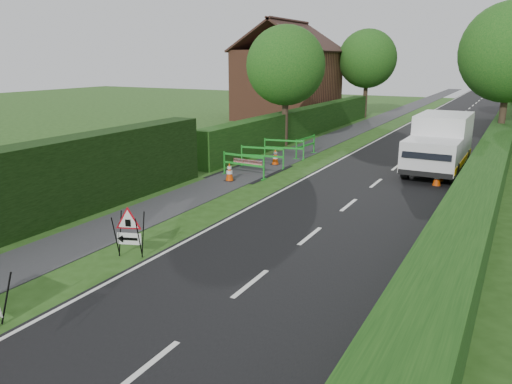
% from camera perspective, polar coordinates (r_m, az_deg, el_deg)
% --- Properties ---
extents(ground, '(120.00, 120.00, 0.00)m').
position_cam_1_polar(ground, '(11.95, -13.73, -9.58)').
color(ground, '#224513').
rests_on(ground, ground).
extents(road_surface, '(6.00, 90.00, 0.02)m').
position_cam_1_polar(road_surface, '(43.53, 21.69, 7.56)').
color(road_surface, black).
rests_on(road_surface, ground).
extents(footpath, '(2.00, 90.00, 0.02)m').
position_cam_1_polar(footpath, '(44.49, 14.61, 8.28)').
color(footpath, '#2D2D30').
rests_on(footpath, ground).
extents(hedge_west_far, '(1.00, 24.00, 1.80)m').
position_cam_1_polar(hedge_west_far, '(32.82, 5.62, 6.42)').
color(hedge_west_far, '#14380F').
rests_on(hedge_west_far, ground).
extents(hedge_east, '(1.20, 50.00, 1.50)m').
position_cam_1_polar(hedge_east, '(24.48, 25.40, 2.06)').
color(hedge_east, '#14380F').
rests_on(hedge_east, ground).
extents(house_west, '(7.50, 7.40, 7.88)m').
position_cam_1_polar(house_west, '(41.83, 3.61, 12.30)').
color(house_west, brown).
rests_on(house_west, ground).
extents(tree_nw, '(4.40, 4.40, 6.70)m').
position_cam_1_polar(tree_nw, '(28.63, 3.42, 14.21)').
color(tree_nw, '#2D2116').
rests_on(tree_nw, ground).
extents(tree_ne, '(5.20, 5.20, 7.79)m').
position_cam_1_polar(tree_ne, '(29.98, 27.08, 14.02)').
color(tree_ne, '#2D2116').
rests_on(tree_ne, ground).
extents(tree_fw, '(4.80, 4.80, 7.24)m').
position_cam_1_polar(tree_fw, '(43.66, 12.61, 14.63)').
color(tree_fw, '#2D2116').
rests_on(tree_fw, ground).
extents(triangle_sign, '(0.98, 0.98, 1.13)m').
position_cam_1_polar(triangle_sign, '(12.90, -14.50, -4.03)').
color(triangle_sign, black).
rests_on(triangle_sign, ground).
extents(works_van, '(2.22, 5.52, 2.50)m').
position_cam_1_polar(works_van, '(23.27, 20.24, 5.31)').
color(works_van, silver).
rests_on(works_van, ground).
extents(traffic_cone_0, '(0.38, 0.38, 0.79)m').
position_cam_1_polar(traffic_cone_0, '(20.85, 20.00, 1.67)').
color(traffic_cone_0, black).
rests_on(traffic_cone_0, ground).
extents(traffic_cone_1, '(0.38, 0.38, 0.79)m').
position_cam_1_polar(traffic_cone_1, '(21.70, 20.33, 2.14)').
color(traffic_cone_1, black).
rests_on(traffic_cone_1, ground).
extents(traffic_cone_2, '(0.38, 0.38, 0.79)m').
position_cam_1_polar(traffic_cone_2, '(25.03, 21.16, 3.68)').
color(traffic_cone_2, black).
rests_on(traffic_cone_2, ground).
extents(traffic_cone_3, '(0.38, 0.38, 0.79)m').
position_cam_1_polar(traffic_cone_3, '(20.45, -3.05, 2.32)').
color(traffic_cone_3, black).
rests_on(traffic_cone_3, ground).
extents(traffic_cone_4, '(0.38, 0.38, 0.79)m').
position_cam_1_polar(traffic_cone_4, '(23.59, 2.22, 4.05)').
color(traffic_cone_4, black).
rests_on(traffic_cone_4, ground).
extents(ped_barrier_0, '(2.08, 0.49, 1.00)m').
position_cam_1_polar(ped_barrier_0, '(21.11, -1.43, 3.40)').
color(ped_barrier_0, '#1A9323').
rests_on(ped_barrier_0, ground).
extents(ped_barrier_1, '(2.09, 0.72, 1.00)m').
position_cam_1_polar(ped_barrier_1, '(22.94, 0.72, 4.35)').
color(ped_barrier_1, '#1A9323').
rests_on(ped_barrier_1, ground).
extents(ped_barrier_2, '(2.09, 0.75, 1.00)m').
position_cam_1_polar(ped_barrier_2, '(25.05, 3.22, 5.24)').
color(ped_barrier_2, '#1A9323').
rests_on(ped_barrier_2, ground).
extents(ped_barrier_3, '(0.50, 2.08, 1.00)m').
position_cam_1_polar(ped_barrier_3, '(25.82, 5.68, 5.49)').
color(ped_barrier_3, '#1A9323').
rests_on(ped_barrier_3, ground).
extents(redwhite_plank, '(1.50, 0.16, 0.25)m').
position_cam_1_polar(redwhite_plank, '(22.06, -0.96, 2.24)').
color(redwhite_plank, red).
rests_on(redwhite_plank, ground).
extents(hatchback_car, '(1.92, 3.91, 1.28)m').
position_cam_1_polar(hatchback_car, '(33.47, 19.64, 6.90)').
color(hatchback_car, silver).
rests_on(hatchback_car, ground).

